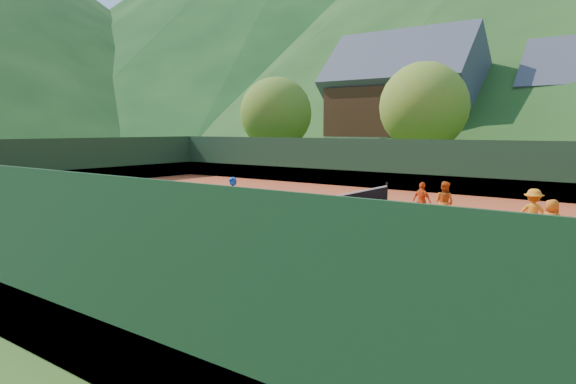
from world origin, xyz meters
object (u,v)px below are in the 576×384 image
Objects in this scene: student_b at (422,201)px; student_c at (551,223)px; ball_hopper at (94,198)px; chalet_left at (404,107)px; student_d at (533,214)px; tennis_net at (316,211)px; student_a at (444,202)px; coach at (233,201)px.

student_b reaches higher than student_c.
ball_hopper is (-16.21, -5.04, 0.01)m from student_c.
ball_hopper is 34.26m from chalet_left.
student_d reaches higher than student_b.
student_c is 7.89m from tennis_net.
student_d is (4.25, -1.07, 0.07)m from student_b.
student_a is at bearing -6.03° from student_c.
student_d is 1.64× the size of ball_hopper.
tennis_net is (-7.79, -1.17, -0.24)m from student_c.
chalet_left reaches higher than student_a.
coach is 1.22× the size of student_c.
tennis_net is (-7.07, -2.25, -0.32)m from student_d.
chalet_left is (-10.00, 30.00, 5.13)m from tennis_net.
student_c is (4.01, -1.94, -0.07)m from student_a.
chalet_left is (-17.79, 28.83, 4.89)m from student_c.
coach is 1.10× the size of student_d.
tennis_net is at bearing 20.34° from coach.
chalet_left is (-12.82, 26.69, 4.87)m from student_b.
tennis_net reaches higher than ball_hopper.
ball_hopper is (-15.49, -6.12, -0.07)m from student_d.
chalet_left is at bearing 92.68° from ball_hopper.
student_a is 1.09× the size of student_c.
chalet_left is at bearing -44.51° from student_b.
coach is 6.30m from ball_hopper.
chalet_left reaches higher than student_c.
ball_hopper is at bearing -87.32° from chalet_left.
student_d is at bearing -174.26° from student_b.
ball_hopper is at bearing 42.63° from student_a.
student_a is 30.60m from chalet_left.
student_c is at bearing 167.04° from student_a.
chalet_left reaches higher than coach.
chalet_left is at bearing 85.15° from coach.
chalet_left reaches higher than student_b.
student_d is at bearing 178.09° from student_a.
coach is at bearing 17.93° from ball_hopper.
student_d is 32.93m from chalet_left.
ball_hopper is at bearing -155.30° from tennis_net.
student_d is at bearing 5.55° from coach.
student_b is 5.42m from student_c.
student_a is 3.40m from student_d.
chalet_left reaches higher than ball_hopper.
student_a reaches higher than student_c.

